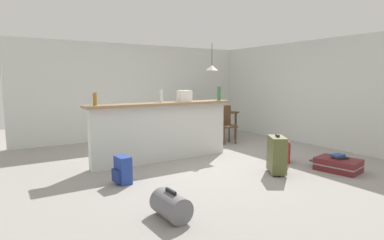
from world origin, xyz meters
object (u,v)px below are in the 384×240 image
object	(u,v)px
pendant_lamp	(212,68)
backpack_red	(283,152)
duffel_bag_grey	(171,206)
bottle_green	(219,94)
backpack_blue	(123,170)
grocery_bag	(185,96)
bottle_amber	(95,99)
dining_chair_near_partition	(225,122)
dining_chair_far_side	(203,118)
book_stack	(339,156)
dining_table	(213,115)
bottle_clear	(161,96)
suitcase_flat_maroon	(338,165)
suitcase_upright_olive	(277,154)

from	to	relation	value
pendant_lamp	backpack_red	world-z (taller)	pendant_lamp
pendant_lamp	duffel_bag_grey	distance (m)	5.24
bottle_green	backpack_blue	world-z (taller)	bottle_green
grocery_bag	duffel_bag_grey	size ratio (longest dim) A/B	0.53
bottle_amber	backpack_blue	world-z (taller)	bottle_amber
dining_chair_near_partition	backpack_red	size ratio (longest dim) A/B	2.21
dining_chair_near_partition	duffel_bag_grey	distance (m)	4.47
dining_chair_far_side	book_stack	xyz separation A→B (m)	(0.08, -4.10, -0.26)
bottle_amber	dining_table	xyz separation A→B (m)	(3.39, 1.27, -0.60)
bottle_clear	suitcase_flat_maroon	bearing A→B (deg)	-46.08
grocery_bag	dining_chair_far_side	distance (m)	2.56
dining_chair_near_partition	book_stack	size ratio (longest dim) A/B	3.62
book_stack	dining_table	bearing A→B (deg)	92.35
dining_chair_near_partition	backpack_red	xyz separation A→B (m)	(-0.22, -2.05, -0.31)
grocery_bag	book_stack	xyz separation A→B (m)	(1.74, -2.30, -0.99)
grocery_bag	duffel_bag_grey	bearing A→B (deg)	-123.88
suitcase_flat_maroon	duffel_bag_grey	distance (m)	3.34
pendant_lamp	bottle_green	bearing A→B (deg)	-120.46
bottle_clear	grocery_bag	xyz separation A→B (m)	(0.52, -0.01, -0.01)
dining_table	backpack_red	distance (m)	2.65
backpack_blue	book_stack	size ratio (longest dim) A/B	1.63
duffel_bag_grey	backpack_blue	size ratio (longest dim) A/B	1.17
dining_chair_near_partition	duffel_bag_grey	world-z (taller)	dining_chair_near_partition
dining_table	pendant_lamp	size ratio (longest dim) A/B	1.48
bottle_clear	dining_table	world-z (taller)	bottle_clear
backpack_blue	book_stack	distance (m)	3.66
bottle_amber	dining_chair_near_partition	xyz separation A→B (m)	(3.37, 0.72, -0.73)
bottle_clear	book_stack	world-z (taller)	bottle_clear
pendant_lamp	suitcase_flat_maroon	xyz separation A→B (m)	(0.10, -3.62, -1.76)
grocery_bag	backpack_red	bearing A→B (deg)	-45.69
bottle_green	suitcase_flat_maroon	xyz separation A→B (m)	(0.95, -2.17, -1.17)
grocery_bag	backpack_blue	bearing A→B (deg)	-150.15
suitcase_upright_olive	backpack_blue	bearing A→B (deg)	159.42
pendant_lamp	book_stack	bearing A→B (deg)	-88.00
bottle_clear	duffel_bag_grey	size ratio (longest dim) A/B	0.49
pendant_lamp	suitcase_upright_olive	distance (m)	3.63
bottle_clear	dining_table	distance (m)	2.51
backpack_red	book_stack	distance (m)	0.99
bottle_clear	dining_table	size ratio (longest dim) A/B	0.22
suitcase_upright_olive	backpack_red	bearing A→B (deg)	34.74
bottle_green	duffel_bag_grey	xyz separation A→B (m)	(-2.39, -2.29, -1.13)
grocery_bag	backpack_blue	distance (m)	2.19
suitcase_flat_maroon	backpack_blue	world-z (taller)	backpack_blue
dining_chair_near_partition	dining_chair_far_side	distance (m)	1.14
bottle_amber	backpack_red	world-z (taller)	bottle_amber
bottle_green	book_stack	xyz separation A→B (m)	(0.98, -2.16, -1.03)
pendant_lamp	backpack_red	xyz separation A→B (m)	(-0.26, -2.70, -1.67)
bottle_clear	dining_table	xyz separation A→B (m)	(2.11, 1.21, -0.61)
dining_chair_near_partition	book_stack	distance (m)	2.98
book_stack	bottle_amber	bearing A→B (deg)	147.58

